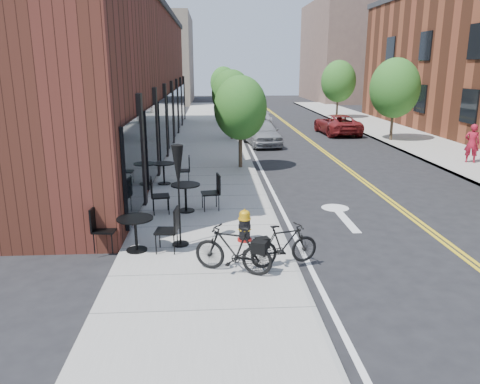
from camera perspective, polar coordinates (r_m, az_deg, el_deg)
name	(u,v)px	position (r m, az deg, el deg)	size (l,w,h in m)	color
ground	(289,249)	(11.42, 5.96, -6.96)	(120.00, 120.00, 0.00)	black
sidewalk_near	(208,164)	(20.86, -3.97, 3.43)	(4.00, 70.00, 0.12)	#9E9B93
sidewalk_far	(469,161)	(23.98, 26.10, 3.45)	(4.00, 70.00, 0.12)	#9E9B93
building_near	(117,82)	(24.88, -14.77, 12.86)	(5.00, 28.00, 7.00)	#441F15
bg_building_left	(158,59)	(58.76, -9.98, 15.62)	(8.00, 14.00, 10.00)	#726656
bg_building_right	(351,52)	(63.03, 13.40, 16.31)	(10.00, 16.00, 12.00)	brown
tree_near_a	(240,108)	(19.54, 0.05, 10.22)	(2.20, 2.20, 3.81)	#382B1E
tree_near_b	(232,94)	(27.50, -1.03, 11.87)	(2.30, 2.30, 3.98)	#382B1E
tree_near_c	(227,90)	(35.49, -1.62, 12.30)	(2.10, 2.10, 3.67)	#382B1E
tree_near_d	(224,83)	(43.47, -2.01, 13.17)	(2.40, 2.40, 4.11)	#382B1E
tree_far_b	(395,88)	(28.44, 18.35, 11.93)	(2.80, 2.80, 4.62)	#382B1E
tree_far_c	(338,81)	(39.84, 11.91, 13.06)	(2.80, 2.80, 4.62)	#382B1E
fire_hydrant	(245,226)	(11.44, 0.56, -4.14)	(0.36, 0.36, 0.81)	maroon
bicycle_left	(233,249)	(9.69, -0.85, -7.01)	(0.48, 1.69, 1.02)	black
bicycle_right	(284,245)	(10.10, 5.44, -6.41)	(0.44, 1.55, 0.93)	black
bistro_set_a	(136,229)	(11.05, -12.61, -4.46)	(1.96, 0.92, 1.04)	black
bistro_set_b	(186,194)	(13.79, -6.64, -0.20)	(2.03, 0.98, 1.07)	black
bistro_set_c	(164,170)	(17.14, -9.28, 2.62)	(1.88, 0.84, 1.01)	black
patio_umbrella	(178,174)	(10.89, -7.55, 2.14)	(0.39, 0.39, 2.42)	black
parked_car_a	(261,132)	(26.16, 2.63, 7.28)	(1.68, 4.17, 1.42)	gray
parked_car_b	(254,127)	(28.78, 1.71, 7.91)	(1.40, 4.02, 1.32)	black
parked_car_c	(257,116)	(35.03, 2.09, 9.23)	(1.90, 4.68, 1.36)	#AAA9AE
parked_car_far	(337,124)	(31.05, 11.75, 8.09)	(2.13, 4.61, 1.28)	maroon
pedestrian	(472,143)	(23.11, 26.42, 5.34)	(0.62, 0.41, 1.71)	maroon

